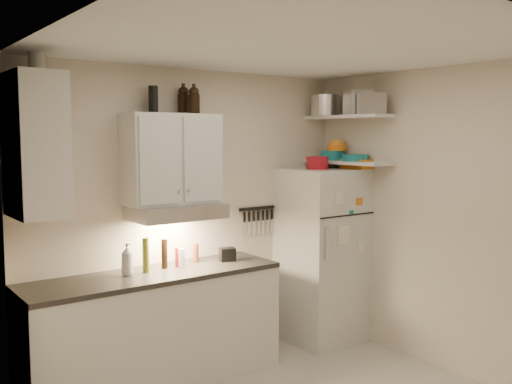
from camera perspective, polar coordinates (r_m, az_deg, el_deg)
ceiling at (r=3.91m, az=5.07°, el=14.37°), size 3.20×3.00×0.02m
back_wall at (r=5.15m, az=-6.30°, el=-2.41°), size 3.20×0.02×2.60m
left_wall at (r=3.13m, az=-18.01°, el=-7.80°), size 0.02×3.00×2.60m
right_wall at (r=5.13m, az=18.54°, el=-2.69°), size 0.02×3.00×2.60m
base_cabinet at (r=4.83m, az=-10.08°, el=-13.51°), size 2.10×0.60×0.88m
countertop at (r=4.70m, az=-10.18°, el=-8.20°), size 2.10×0.62×0.04m
upper_cabinet at (r=4.80m, az=-8.41°, el=3.29°), size 0.80×0.33×0.75m
side_cabinet at (r=4.25m, az=-21.21°, el=4.38°), size 0.33×0.55×1.00m
range_hood at (r=4.78m, az=-7.97°, el=-1.94°), size 0.76×0.46×0.12m
fridge at (r=5.69m, az=6.59°, el=-6.25°), size 0.70×0.68×1.70m
shelf_hi at (r=5.61m, az=9.20°, el=7.42°), size 0.30×0.95×0.03m
shelf_lo at (r=5.62m, az=9.13°, el=2.93°), size 0.30×0.95×0.03m
knife_strip at (r=5.51m, az=0.14°, el=-1.64°), size 0.42×0.02×0.03m
dutch_oven at (r=5.47m, az=6.14°, el=2.93°), size 0.23×0.23×0.12m
book_stack at (r=5.61m, az=10.15°, el=2.78°), size 0.24×0.29×0.09m
spice_jar at (r=5.56m, az=6.47°, el=2.80°), size 0.06×0.06×0.09m
stock_pot at (r=5.75m, az=6.94°, el=8.57°), size 0.37×0.37×0.20m
tin_a at (r=5.50m, az=10.19°, el=8.79°), size 0.29×0.28×0.23m
tin_b at (r=5.34m, az=11.50°, el=8.67°), size 0.22×0.22×0.19m
bowl_teal at (r=5.79m, az=7.63°, el=3.65°), size 0.24×0.24×0.10m
bowl_orange at (r=5.77m, az=8.08°, el=4.40°), size 0.19×0.19×0.06m
bowl_yellow at (r=5.77m, az=8.08°, el=4.93°), size 0.15×0.15×0.05m
plates at (r=5.58m, az=9.86°, el=3.40°), size 0.34×0.34×0.07m
growler_a at (r=4.83m, az=-6.22°, el=9.14°), size 0.12×0.12×0.23m
growler_b at (r=4.96m, az=-7.27°, el=9.11°), size 0.11×0.11×0.24m
thermos_a at (r=4.82m, az=-10.24°, el=9.07°), size 0.10×0.10×0.23m
thermos_b at (r=4.73m, az=-10.17°, el=8.91°), size 0.07×0.07×0.19m
side_jar at (r=4.37m, az=-21.08°, el=11.97°), size 0.11×0.11×0.15m
soap_bottle at (r=4.61m, az=-12.76°, el=-6.42°), size 0.13×0.13×0.29m
pepper_mill at (r=5.02m, az=-6.06°, el=-6.06°), size 0.07×0.07×0.16m
oil_bottle at (r=4.69m, az=-10.97°, el=-6.22°), size 0.07×0.07×0.28m
vinegar_bottle at (r=4.81m, az=-9.15°, el=-6.11°), size 0.07×0.07×0.25m
clear_bottle at (r=4.83m, az=-7.44°, el=-6.57°), size 0.06×0.06×0.16m
red_jar at (r=4.88m, az=-7.64°, el=-6.44°), size 0.10×0.10×0.16m
caddy at (r=5.04m, az=-2.87°, el=-6.25°), size 0.16×0.13×0.12m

